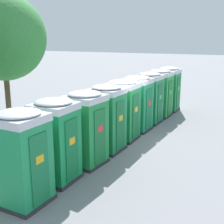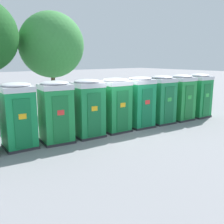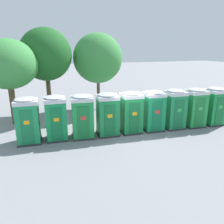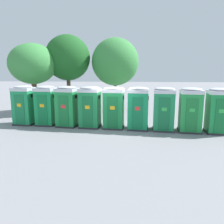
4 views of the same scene
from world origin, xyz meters
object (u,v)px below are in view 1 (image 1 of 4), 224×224
portapotty_3 (107,118)px  portapotty_5 (137,103)px  portapotty_0 (22,157)px  portapotty_1 (55,140)px  portapotty_6 (149,97)px  portapotty_7 (160,93)px  portapotty_4 (123,110)px  street_tree_2 (3,38)px  portapotty_2 (86,128)px  portapotty_8 (169,89)px

portapotty_3 → portapotty_5: bearing=-4.3°
portapotty_0 → portapotty_1: size_ratio=1.00×
portapotty_6 → portapotty_7: size_ratio=1.00×
portapotty_0 → portapotty_6: (8.80, -0.74, 0.00)m
portapotty_6 → portapotty_3: bearing=175.5°
portapotty_4 → street_tree_2: bearing=93.5°
portapotty_2 → portapotty_3: bearing=-4.7°
portapotty_6 → portapotty_8: 2.94m
portapotty_7 → street_tree_2: (-4.75, 6.17, 2.91)m
portapotty_2 → portapotty_4: size_ratio=1.00×
portapotty_1 → portapotty_4: same height
portapotty_2 → portapotty_3: same height
portapotty_4 → portapotty_6: 2.94m
portapotty_0 → portapotty_4: size_ratio=1.00×
portapotty_1 → portapotty_2: (1.46, -0.24, -0.00)m
portapotty_5 → portapotty_8: bearing=-5.4°
portapotty_0 → portapotty_5: (7.33, -0.62, 0.00)m
portapotty_7 → portapotty_2: bearing=175.1°
portapotty_2 → portapotty_8: bearing=-4.9°
portapotty_4 → portapotty_8: 5.89m
portapotty_2 → portapotty_8: same height
street_tree_2 → portapotty_7: bearing=-52.4°
portapotty_5 → portapotty_7: 2.94m
portapotty_1 → portapotty_2: 1.47m
portapotty_3 → portapotty_7: (5.87, -0.50, 0.00)m
portapotty_0 → portapotty_4: bearing=-4.7°
portapotty_8 → street_tree_2: 9.32m
portapotty_1 → portapotty_6: bearing=-5.5°
portapotty_3 → portapotty_0: bearing=174.8°
portapotty_8 → portapotty_7: bearing=174.9°
portapotty_8 → street_tree_2: street_tree_2 is taller
portapotty_7 → portapotty_5: bearing=174.4°
portapotty_4 → portapotty_5: bearing=-5.2°
portapotty_4 → portapotty_8: size_ratio=1.00×
portapotty_3 → portapotty_7: size_ratio=1.00×
portapotty_6 → street_tree_2: 7.44m
portapotty_5 → portapotty_6: (1.47, -0.13, -0.00)m
portapotty_2 → portapotty_8: 8.83m
portapotty_1 → portapotty_8: same height
portapotty_5 → portapotty_0: bearing=175.2°
portapotty_7 → street_tree_2: bearing=127.6°
portapotty_8 → portapotty_6: bearing=174.3°
portapotty_4 → portapotty_6: bearing=-5.0°
portapotty_2 → street_tree_2: street_tree_2 is taller
portapotty_5 → portapotty_1: bearing=174.4°
portapotty_0 → portapotty_2: (2.93, -0.28, -0.00)m
street_tree_2 → portapotty_8: bearing=-45.4°
portapotty_4 → portapotty_8: (5.86, -0.55, 0.00)m
portapotty_0 → portapotty_7: same height
portapotty_7 → portapotty_1: bearing=174.4°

